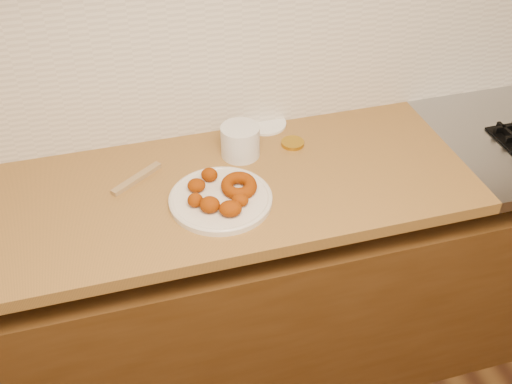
# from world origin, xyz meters

# --- Properties ---
(base_cabinet) EXTENTS (3.60, 0.60, 0.77)m
(base_cabinet) POSITION_xyz_m (0.00, 1.69, 0.39)
(base_cabinet) COLOR #523317
(base_cabinet) RESTS_ON floor
(butcher_block) EXTENTS (2.30, 0.62, 0.04)m
(butcher_block) POSITION_xyz_m (-0.65, 1.69, 0.88)
(butcher_block) COLOR olive
(butcher_block) RESTS_ON base_cabinet
(backsplash) EXTENTS (3.60, 0.02, 0.60)m
(backsplash) POSITION_xyz_m (0.00, 1.99, 1.20)
(backsplash) COLOR silver
(backsplash) RESTS_ON wall_back
(donut_plate) EXTENTS (0.30, 0.30, 0.02)m
(donut_plate) POSITION_xyz_m (-0.28, 1.61, 0.91)
(donut_plate) COLOR silver
(donut_plate) RESTS_ON butcher_block
(ring_donut) EXTENTS (0.12, 0.13, 0.05)m
(ring_donut) POSITION_xyz_m (-0.22, 1.62, 0.94)
(ring_donut) COLOR #7F2702
(ring_donut) RESTS_ON donut_plate
(fried_dough_chunks) EXTENTS (0.17, 0.23, 0.05)m
(fried_dough_chunks) POSITION_xyz_m (-0.30, 1.59, 0.94)
(fried_dough_chunks) COLOR #7F2702
(fried_dough_chunks) RESTS_ON donut_plate
(plastic_tub) EXTENTS (0.16, 0.16, 0.10)m
(plastic_tub) POSITION_xyz_m (-0.16, 1.82, 0.95)
(plastic_tub) COLOR silver
(plastic_tub) RESTS_ON butcher_block
(tub_lid) EXTENTS (0.15, 0.15, 0.01)m
(tub_lid) POSITION_xyz_m (-0.04, 1.97, 0.90)
(tub_lid) COLOR white
(tub_lid) RESTS_ON butcher_block
(brass_jar_lid) EXTENTS (0.10, 0.10, 0.01)m
(brass_jar_lid) POSITION_xyz_m (0.01, 1.83, 0.91)
(brass_jar_lid) COLOR #B58A1F
(brass_jar_lid) RESTS_ON butcher_block
(wooden_utensil) EXTENTS (0.16, 0.13, 0.01)m
(wooden_utensil) POSITION_xyz_m (-0.50, 1.78, 0.91)
(wooden_utensil) COLOR #93764D
(wooden_utensil) RESTS_ON butcher_block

